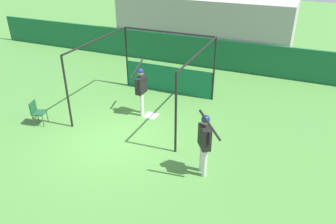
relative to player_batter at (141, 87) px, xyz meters
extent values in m
plane|color=#477F38|center=(0.03, -1.94, -1.06)|extent=(60.00, 60.00, 0.00)
cube|color=#196038|center=(0.03, 5.56, -0.33)|extent=(24.00, 0.12, 1.45)
cube|color=#9E9E99|center=(0.03, 7.22, 0.50)|extent=(8.70, 3.20, 3.10)
cube|color=#1E6B3D|center=(-3.54, 6.02, 0.45)|extent=(0.45, 0.40, 0.10)
cube|color=#1E6B3D|center=(-3.54, 6.20, 0.68)|extent=(0.45, 0.06, 0.40)
cube|color=#1E6B3D|center=(-2.99, 6.02, 0.45)|extent=(0.45, 0.40, 0.10)
cube|color=#1E6B3D|center=(-2.99, 6.20, 0.68)|extent=(0.45, 0.06, 0.40)
cube|color=#1E6B3D|center=(-2.44, 6.02, 0.45)|extent=(0.45, 0.40, 0.10)
cube|color=#1E6B3D|center=(-2.44, 6.20, 0.68)|extent=(0.45, 0.06, 0.40)
cube|color=#1E6B3D|center=(-1.89, 6.02, 0.45)|extent=(0.45, 0.40, 0.10)
cube|color=#1E6B3D|center=(-1.89, 6.20, 0.68)|extent=(0.45, 0.06, 0.40)
cube|color=#1E6B3D|center=(-1.34, 6.02, 0.45)|extent=(0.45, 0.40, 0.10)
cube|color=#1E6B3D|center=(-1.34, 6.20, 0.68)|extent=(0.45, 0.06, 0.40)
cube|color=#1E6B3D|center=(-0.79, 6.02, 0.45)|extent=(0.45, 0.40, 0.10)
cube|color=#1E6B3D|center=(-0.79, 6.20, 0.68)|extent=(0.45, 0.06, 0.40)
cube|color=#1E6B3D|center=(-0.24, 6.02, 0.45)|extent=(0.45, 0.40, 0.10)
cube|color=#1E6B3D|center=(-0.24, 6.20, 0.68)|extent=(0.45, 0.06, 0.40)
cube|color=#1E6B3D|center=(0.31, 6.02, 0.45)|extent=(0.45, 0.40, 0.10)
cube|color=#1E6B3D|center=(0.31, 6.20, 0.68)|extent=(0.45, 0.06, 0.40)
cube|color=#1E6B3D|center=(0.86, 6.02, 0.45)|extent=(0.45, 0.40, 0.10)
cube|color=#1E6B3D|center=(0.86, 6.20, 0.68)|extent=(0.45, 0.06, 0.40)
cube|color=#1E6B3D|center=(1.41, 6.02, 0.45)|extent=(0.45, 0.40, 0.10)
cube|color=#1E6B3D|center=(1.41, 6.20, 0.68)|extent=(0.45, 0.06, 0.40)
cube|color=#1E6B3D|center=(1.96, 6.02, 0.45)|extent=(0.45, 0.40, 0.10)
cube|color=#1E6B3D|center=(1.96, 6.20, 0.68)|extent=(0.45, 0.06, 0.40)
cube|color=#1E6B3D|center=(2.51, 6.02, 0.45)|extent=(0.45, 0.40, 0.10)
cube|color=#1E6B3D|center=(2.51, 6.20, 0.68)|extent=(0.45, 0.06, 0.40)
cube|color=#1E6B3D|center=(3.06, 6.02, 0.45)|extent=(0.45, 0.40, 0.10)
cube|color=#1E6B3D|center=(3.06, 6.20, 0.68)|extent=(0.45, 0.06, 0.40)
cube|color=#1E6B3D|center=(3.61, 6.02, 0.45)|extent=(0.45, 0.40, 0.10)
cube|color=#1E6B3D|center=(3.61, 6.20, 0.68)|extent=(0.45, 0.06, 0.40)
cube|color=#1E6B3D|center=(-3.54, 6.82, 0.85)|extent=(0.45, 0.40, 0.10)
cube|color=#1E6B3D|center=(-3.54, 7.00, 1.08)|extent=(0.45, 0.06, 0.40)
cube|color=#1E6B3D|center=(-2.99, 6.82, 0.85)|extent=(0.45, 0.40, 0.10)
cube|color=#1E6B3D|center=(-2.99, 7.00, 1.08)|extent=(0.45, 0.06, 0.40)
cube|color=#1E6B3D|center=(-2.44, 6.82, 0.85)|extent=(0.45, 0.40, 0.10)
cube|color=#1E6B3D|center=(-2.44, 7.00, 1.08)|extent=(0.45, 0.06, 0.40)
cube|color=#1E6B3D|center=(-1.89, 6.82, 0.85)|extent=(0.45, 0.40, 0.10)
cube|color=#1E6B3D|center=(-1.89, 7.00, 1.08)|extent=(0.45, 0.06, 0.40)
cube|color=#1E6B3D|center=(-1.34, 6.82, 0.85)|extent=(0.45, 0.40, 0.10)
cube|color=#1E6B3D|center=(-1.34, 7.00, 1.08)|extent=(0.45, 0.06, 0.40)
cube|color=#1E6B3D|center=(-0.79, 6.82, 0.85)|extent=(0.45, 0.40, 0.10)
cube|color=#1E6B3D|center=(-0.79, 7.00, 1.08)|extent=(0.45, 0.06, 0.40)
cube|color=#1E6B3D|center=(-0.24, 6.82, 0.85)|extent=(0.45, 0.40, 0.10)
cube|color=#1E6B3D|center=(-0.24, 7.00, 1.08)|extent=(0.45, 0.06, 0.40)
cube|color=#1E6B3D|center=(0.31, 6.82, 0.85)|extent=(0.45, 0.40, 0.10)
cube|color=#1E6B3D|center=(0.31, 7.00, 1.08)|extent=(0.45, 0.06, 0.40)
cube|color=#1E6B3D|center=(0.86, 6.82, 0.85)|extent=(0.45, 0.40, 0.10)
cube|color=#1E6B3D|center=(0.86, 7.00, 1.08)|extent=(0.45, 0.06, 0.40)
cube|color=#1E6B3D|center=(1.41, 6.82, 0.85)|extent=(0.45, 0.40, 0.10)
cube|color=#1E6B3D|center=(1.41, 7.00, 1.08)|extent=(0.45, 0.06, 0.40)
cube|color=#1E6B3D|center=(1.96, 6.82, 0.85)|extent=(0.45, 0.40, 0.10)
cube|color=#1E6B3D|center=(1.96, 7.00, 1.08)|extent=(0.45, 0.06, 0.40)
cube|color=#1E6B3D|center=(2.51, 6.82, 0.85)|extent=(0.45, 0.40, 0.10)
cube|color=#1E6B3D|center=(2.51, 7.00, 1.08)|extent=(0.45, 0.06, 0.40)
cube|color=#1E6B3D|center=(3.06, 6.82, 0.85)|extent=(0.45, 0.40, 0.10)
cube|color=#1E6B3D|center=(3.06, 7.00, 1.08)|extent=(0.45, 0.06, 0.40)
cube|color=#1E6B3D|center=(3.61, 6.82, 0.85)|extent=(0.45, 0.40, 0.10)
cube|color=#1E6B3D|center=(3.61, 7.00, 1.08)|extent=(0.45, 0.06, 0.40)
cube|color=#1E6B3D|center=(-3.54, 7.62, 1.25)|extent=(0.45, 0.40, 0.10)
cube|color=#1E6B3D|center=(-3.54, 7.80, 1.48)|extent=(0.45, 0.06, 0.40)
cube|color=#1E6B3D|center=(-2.99, 7.62, 1.25)|extent=(0.45, 0.40, 0.10)
cube|color=#1E6B3D|center=(-2.99, 7.80, 1.48)|extent=(0.45, 0.06, 0.40)
cube|color=#1E6B3D|center=(-2.44, 7.62, 1.25)|extent=(0.45, 0.40, 0.10)
cube|color=#1E6B3D|center=(-2.44, 7.80, 1.48)|extent=(0.45, 0.06, 0.40)
cube|color=#1E6B3D|center=(-1.89, 7.62, 1.25)|extent=(0.45, 0.40, 0.10)
cube|color=#1E6B3D|center=(-1.89, 7.80, 1.48)|extent=(0.45, 0.06, 0.40)
cube|color=#1E6B3D|center=(-1.34, 7.62, 1.25)|extent=(0.45, 0.40, 0.10)
cube|color=#1E6B3D|center=(-1.34, 7.80, 1.48)|extent=(0.45, 0.06, 0.40)
cube|color=#1E6B3D|center=(-0.79, 7.62, 1.25)|extent=(0.45, 0.40, 0.10)
cube|color=#1E6B3D|center=(-0.79, 7.80, 1.48)|extent=(0.45, 0.06, 0.40)
cube|color=#1E6B3D|center=(-0.24, 7.62, 1.25)|extent=(0.45, 0.40, 0.10)
cube|color=#1E6B3D|center=(-0.24, 7.80, 1.48)|extent=(0.45, 0.06, 0.40)
cube|color=#1E6B3D|center=(0.31, 7.62, 1.25)|extent=(0.45, 0.40, 0.10)
cube|color=#1E6B3D|center=(0.31, 7.80, 1.48)|extent=(0.45, 0.06, 0.40)
cube|color=#1E6B3D|center=(0.86, 7.62, 1.25)|extent=(0.45, 0.40, 0.10)
cube|color=#1E6B3D|center=(0.86, 7.80, 1.48)|extent=(0.45, 0.06, 0.40)
cube|color=#1E6B3D|center=(1.41, 7.62, 1.25)|extent=(0.45, 0.40, 0.10)
cube|color=#1E6B3D|center=(1.41, 7.80, 1.48)|extent=(0.45, 0.06, 0.40)
cube|color=#1E6B3D|center=(1.96, 7.62, 1.25)|extent=(0.45, 0.40, 0.10)
cube|color=#1E6B3D|center=(1.96, 7.80, 1.48)|extent=(0.45, 0.06, 0.40)
cube|color=#1E6B3D|center=(2.51, 7.62, 1.25)|extent=(0.45, 0.40, 0.10)
cube|color=#1E6B3D|center=(2.51, 7.80, 1.48)|extent=(0.45, 0.06, 0.40)
cube|color=#1E6B3D|center=(3.06, 7.62, 1.25)|extent=(0.45, 0.40, 0.10)
cube|color=#1E6B3D|center=(3.06, 7.80, 1.48)|extent=(0.45, 0.06, 0.40)
cube|color=#1E6B3D|center=(3.61, 7.62, 1.25)|extent=(0.45, 0.40, 0.10)
cube|color=#1E6B3D|center=(3.61, 7.80, 1.48)|extent=(0.45, 0.06, 0.40)
cube|color=#1E6B3D|center=(-0.24, 8.42, 1.65)|extent=(0.45, 0.40, 0.10)
cube|color=#1E6B3D|center=(0.31, 8.42, 1.65)|extent=(0.45, 0.40, 0.10)
cube|color=#1E6B3D|center=(0.86, 8.42, 1.65)|extent=(0.45, 0.40, 0.10)
cube|color=#1E6B3D|center=(1.41, 8.42, 1.65)|extent=(0.45, 0.40, 0.10)
cube|color=#1E6B3D|center=(1.96, 8.42, 1.65)|extent=(0.45, 0.40, 0.10)
cube|color=#1E6B3D|center=(2.51, 8.42, 1.65)|extent=(0.45, 0.40, 0.10)
cube|color=#1E6B3D|center=(3.06, 8.42, 1.65)|extent=(0.45, 0.40, 0.10)
cube|color=#1E6B3D|center=(3.61, 8.42, 1.65)|extent=(0.45, 0.40, 0.10)
cube|color=#1E6B3D|center=(3.61, 8.60, 1.88)|extent=(0.45, 0.06, 0.40)
cylinder|color=black|center=(-1.76, -1.73, 0.19)|extent=(0.07, 0.07, 2.48)
cylinder|color=black|center=(1.99, -1.73, 0.19)|extent=(0.07, 0.07, 2.48)
cylinder|color=black|center=(-1.76, 2.14, 0.19)|extent=(0.07, 0.07, 2.48)
cylinder|color=black|center=(1.99, 2.14, 0.19)|extent=(0.07, 0.07, 2.48)
cylinder|color=black|center=(-1.76, 0.20, 1.43)|extent=(0.06, 3.87, 0.06)
cylinder|color=black|center=(1.99, 0.20, 1.43)|extent=(0.06, 3.87, 0.06)
cylinder|color=black|center=(0.12, 2.14, 1.43)|extent=(3.75, 0.06, 0.06)
cube|color=#14663D|center=(0.12, 2.12, -0.50)|extent=(3.68, 0.03, 1.12)
cube|color=white|center=(0.36, -0.01, -1.05)|extent=(0.44, 0.44, 0.02)
cylinder|color=silver|center=(0.06, -0.12, -0.64)|extent=(0.14, 0.14, 0.83)
cylinder|color=silver|center=(-0.05, 0.10, -0.64)|extent=(0.14, 0.14, 0.83)
cube|color=black|center=(0.01, -0.01, 0.07)|extent=(0.24, 0.49, 0.59)
sphere|color=#A37556|center=(0.01, -0.01, 0.53)|extent=(0.21, 0.21, 0.21)
sphere|color=navy|center=(0.01, -0.01, 0.58)|extent=(0.22, 0.22, 0.22)
cylinder|color=black|center=(-0.04, -0.26, 0.21)|extent=(0.07, 0.07, 0.32)
cylinder|color=black|center=(-0.02, 0.24, 0.21)|extent=(0.07, 0.07, 0.32)
cylinder|color=black|center=(-0.28, 0.28, 0.57)|extent=(0.22, 0.74, 0.55)
sphere|color=black|center=(0.07, 0.20, 0.32)|extent=(0.08, 0.08, 0.08)
cylinder|color=silver|center=(2.98, -2.29, -0.63)|extent=(0.18, 0.18, 0.85)
cylinder|color=silver|center=(3.11, -2.47, -0.63)|extent=(0.18, 0.18, 0.85)
cube|color=black|center=(3.05, -2.38, 0.09)|extent=(0.46, 0.53, 0.60)
sphere|color=#A37556|center=(3.05, -2.38, 0.56)|extent=(0.21, 0.21, 0.21)
sphere|color=navy|center=(3.05, -2.38, 0.61)|extent=(0.22, 0.22, 0.22)
cylinder|color=black|center=(2.93, -2.15, 0.23)|extent=(0.10, 0.10, 0.33)
cylinder|color=black|center=(3.22, -2.57, 0.23)|extent=(0.10, 0.10, 0.33)
cylinder|color=black|center=(3.25, -2.71, 0.65)|extent=(0.58, 0.16, 0.79)
sphere|color=black|center=(3.21, -2.45, 0.28)|extent=(0.08, 0.08, 0.08)
cube|color=#194C2D|center=(-2.83, -2.02, -0.62)|extent=(0.50, 0.50, 0.04)
cube|color=#194C2D|center=(-3.00, -2.07, -0.42)|extent=(0.16, 0.39, 0.40)
cylinder|color=#333333|center=(-2.72, -1.80, -0.84)|extent=(0.02, 0.02, 0.44)
cylinder|color=#333333|center=(-2.62, -2.13, -0.84)|extent=(0.02, 0.02, 0.44)
cylinder|color=#333333|center=(-3.04, -1.91, -0.84)|extent=(0.02, 0.02, 0.44)
cylinder|color=#333333|center=(-2.94, -2.23, -0.84)|extent=(0.02, 0.02, 0.44)
camera|label=1|loc=(4.95, -9.23, 4.56)|focal=35.00mm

